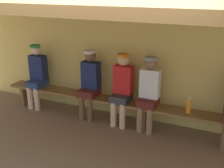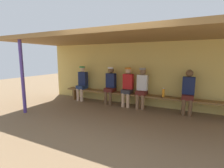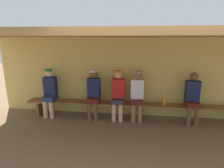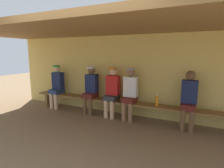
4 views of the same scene
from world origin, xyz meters
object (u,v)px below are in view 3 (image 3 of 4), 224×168
water_bottle_clear (164,100)px  player_leftmost (50,90)px  player_near_post (137,93)px  player_middle (193,96)px  player_in_blue (118,93)px  bench (135,106)px  player_with_sunglasses (94,92)px

water_bottle_clear → player_leftmost: bearing=179.6°
player_leftmost → player_near_post: 2.44m
player_middle → player_in_blue: bearing=180.0°
player_middle → water_bottle_clear: size_ratio=4.71×
player_middle → player_near_post: (-1.41, 0.00, 0.02)m
bench → player_leftmost: 2.42m
player_leftmost → player_in_blue: (1.93, 0.00, 0.00)m
bench → player_near_post: 0.36m
player_with_sunglasses → player_middle: bearing=-0.0°
player_near_post → water_bottle_clear: bearing=-1.9°
player_middle → player_in_blue: player_in_blue is taller
player_with_sunglasses → water_bottle_clear: player_with_sunglasses is taller
player_with_sunglasses → water_bottle_clear: size_ratio=4.75×
bench → player_middle: (1.45, 0.00, 0.34)m
player_leftmost → water_bottle_clear: (3.14, -0.02, -0.15)m
bench → player_in_blue: 0.59m
player_middle → water_bottle_clear: player_middle is taller
player_in_blue → player_near_post: bearing=0.0°
player_with_sunglasses → water_bottle_clear: (1.89, -0.02, -0.15)m
player_leftmost → player_with_sunglasses: (1.26, 0.00, 0.00)m
player_in_blue → player_near_post: 0.51m
player_leftmost → player_in_blue: same height
player_middle → player_in_blue: size_ratio=0.99×
water_bottle_clear → player_in_blue: bearing=178.9°
player_middle → player_near_post: size_ratio=0.99×
player_in_blue → player_middle: bearing=-0.0°
player_in_blue → water_bottle_clear: (1.22, -0.02, -0.15)m
player_near_post → water_bottle_clear: size_ratio=4.75×
water_bottle_clear → player_with_sunglasses: bearing=179.3°
player_near_post → player_middle: bearing=-0.0°
player_leftmost → player_with_sunglasses: bearing=0.0°
bench → player_middle: player_middle is taller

